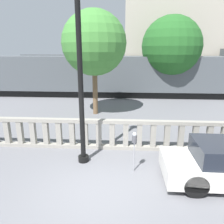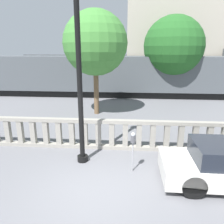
{
  "view_description": "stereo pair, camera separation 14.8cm",
  "coord_description": "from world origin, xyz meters",
  "px_view_note": "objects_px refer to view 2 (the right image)",
  "views": [
    {
      "loc": [
        0.78,
        -5.25,
        3.82
      ],
      "look_at": [
        0.2,
        3.75,
        1.24
      ],
      "focal_mm": 35.0,
      "sensor_mm": 36.0,
      "label": 1
    },
    {
      "loc": [
        0.93,
        -5.24,
        3.82
      ],
      "look_at": [
        0.2,
        3.75,
        1.24
      ],
      "focal_mm": 35.0,
      "sensor_mm": 36.0,
      "label": 2
    }
  ],
  "objects_px": {
    "train_near": "(92,75)",
    "train_far": "(122,67)",
    "tree_left": "(95,43)",
    "parking_meter": "(133,141)",
    "tree_right": "(174,46)",
    "lamppost": "(78,55)"
  },
  "relations": [
    {
      "from": "train_near",
      "to": "train_far",
      "type": "bearing_deg",
      "value": 76.04
    },
    {
      "from": "train_near",
      "to": "tree_left",
      "type": "bearing_deg",
      "value": -77.74
    },
    {
      "from": "train_far",
      "to": "tree_left",
      "type": "bearing_deg",
      "value": -93.76
    },
    {
      "from": "parking_meter",
      "to": "tree_right",
      "type": "relative_size",
      "value": 0.21
    },
    {
      "from": "tree_left",
      "to": "tree_right",
      "type": "xyz_separation_m",
      "value": [
        5.33,
        5.04,
        -0.09
      ]
    },
    {
      "from": "lamppost",
      "to": "train_near",
      "type": "bearing_deg",
      "value": 97.97
    },
    {
      "from": "lamppost",
      "to": "parking_meter",
      "type": "relative_size",
      "value": 4.93
    },
    {
      "from": "parking_meter",
      "to": "train_near",
      "type": "xyz_separation_m",
      "value": [
        -3.4,
        12.28,
        0.67
      ]
    },
    {
      "from": "train_far",
      "to": "tree_right",
      "type": "relative_size",
      "value": 3.61
    },
    {
      "from": "train_near",
      "to": "lamppost",
      "type": "bearing_deg",
      "value": -82.03
    },
    {
      "from": "parking_meter",
      "to": "tree_right",
      "type": "xyz_separation_m",
      "value": [
        3.18,
        11.59,
        3.01
      ]
    },
    {
      "from": "parking_meter",
      "to": "tree_left",
      "type": "bearing_deg",
      "value": 108.2
    },
    {
      "from": "train_far",
      "to": "tree_left",
      "type": "xyz_separation_m",
      "value": [
        -0.96,
        -14.62,
        2.44
      ]
    },
    {
      "from": "train_near",
      "to": "train_far",
      "type": "height_order",
      "value": "train_near"
    },
    {
      "from": "lamppost",
      "to": "tree_left",
      "type": "relative_size",
      "value": 1.1
    },
    {
      "from": "train_far",
      "to": "tree_left",
      "type": "height_order",
      "value": "tree_left"
    },
    {
      "from": "train_far",
      "to": "train_near",
      "type": "bearing_deg",
      "value": -103.96
    },
    {
      "from": "parking_meter",
      "to": "train_near",
      "type": "distance_m",
      "value": 12.76
    },
    {
      "from": "train_far",
      "to": "tree_right",
      "type": "distance_m",
      "value": 10.79
    },
    {
      "from": "parking_meter",
      "to": "train_near",
      "type": "height_order",
      "value": "train_near"
    },
    {
      "from": "parking_meter",
      "to": "train_far",
      "type": "xyz_separation_m",
      "value": [
        -1.19,
        21.17,
        0.66
      ]
    },
    {
      "from": "lamppost",
      "to": "train_near",
      "type": "relative_size",
      "value": 0.23
    }
  ]
}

